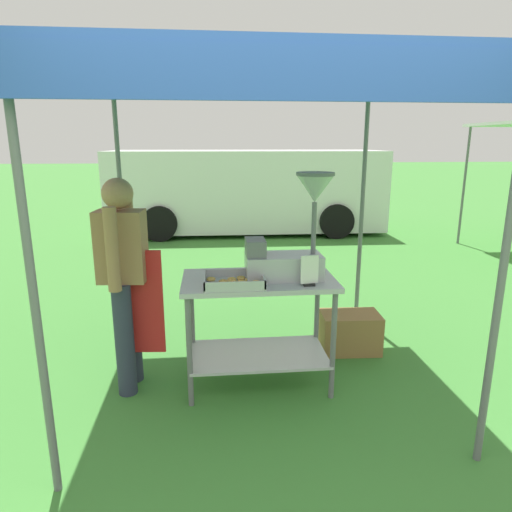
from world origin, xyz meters
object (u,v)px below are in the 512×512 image
(donut_fryer, at_px, (291,240))
(supply_crate, at_px, (350,332))
(donut_tray, at_px, (233,282))
(vendor, at_px, (124,275))
(menu_sign, at_px, (309,273))
(stall_canopy, at_px, (257,87))
(van_white, at_px, (246,190))
(donut_cart, at_px, (259,309))

(donut_fryer, height_order, supply_crate, donut_fryer)
(donut_tray, height_order, vendor, vendor)
(donut_tray, xyz_separation_m, menu_sign, (0.53, -0.07, 0.07))
(donut_fryer, bearing_deg, vendor, 177.01)
(stall_canopy, height_order, menu_sign, stall_canopy)
(stall_canopy, bearing_deg, supply_crate, 23.91)
(menu_sign, relative_size, vendor, 0.14)
(stall_canopy, xyz_separation_m, van_white, (0.40, 6.27, -1.34))
(donut_cart, height_order, menu_sign, menu_sign)
(supply_crate, distance_m, van_white, 5.94)
(vendor, bearing_deg, stall_canopy, 2.51)
(donut_fryer, xyz_separation_m, supply_crate, (0.65, 0.50, -0.98))
(donut_fryer, distance_m, van_white, 6.39)
(donut_tray, distance_m, supply_crate, 1.44)
(menu_sign, bearing_deg, donut_cart, 147.92)
(van_white, bearing_deg, menu_sign, -90.53)
(donut_tray, xyz_separation_m, supply_crate, (1.08, 0.63, -0.71))
(donut_fryer, bearing_deg, supply_crate, 37.72)
(van_white, bearing_deg, supply_crate, -85.26)
(donut_tray, height_order, donut_fryer, donut_fryer)
(supply_crate, relative_size, van_white, 0.10)
(donut_fryer, relative_size, menu_sign, 3.55)
(donut_fryer, xyz_separation_m, van_white, (0.16, 6.38, -0.27))
(donut_cart, xyz_separation_m, van_white, (0.40, 6.37, 0.25))
(donut_cart, distance_m, vendor, 1.03)
(donut_cart, relative_size, donut_tray, 2.66)
(stall_canopy, distance_m, menu_sign, 1.34)
(supply_crate, bearing_deg, donut_fryer, -142.28)
(stall_canopy, xyz_separation_m, donut_tray, (-0.20, -0.24, -1.33))
(menu_sign, relative_size, supply_crate, 0.41)
(donut_fryer, distance_m, menu_sign, 0.30)
(donut_cart, xyz_separation_m, vendor, (-0.99, 0.05, 0.28))
(van_white, bearing_deg, vendor, -102.36)
(donut_tray, bearing_deg, supply_crate, 30.26)
(donut_tray, height_order, menu_sign, menu_sign)
(donut_cart, relative_size, supply_crate, 2.11)
(stall_canopy, bearing_deg, van_white, 86.37)
(stall_canopy, relative_size, donut_cart, 2.32)
(menu_sign, height_order, supply_crate, menu_sign)
(donut_tray, distance_m, van_white, 6.54)
(donut_cart, height_order, donut_tray, donut_tray)
(van_white, bearing_deg, donut_tray, -95.22)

